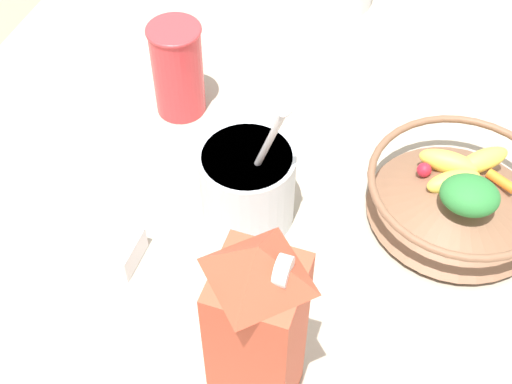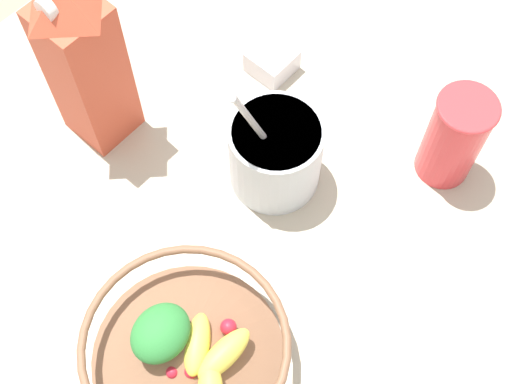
{
  "view_description": "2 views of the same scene",
  "coord_description": "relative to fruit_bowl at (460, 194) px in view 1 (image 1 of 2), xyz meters",
  "views": [
    {
      "loc": [
        -0.61,
        -0.15,
        0.78
      ],
      "look_at": [
        -0.1,
        0.03,
        0.13
      ],
      "focal_mm": 50.0,
      "sensor_mm": 36.0,
      "label": 1
    },
    {
      "loc": [
        0.22,
        -0.31,
        0.89
      ],
      "look_at": [
        -0.05,
        -0.0,
        0.09
      ],
      "focal_mm": 50.0,
      "sensor_mm": 36.0,
      "label": 2
    }
  ],
  "objects": [
    {
      "name": "ground_plane",
      "position": [
        -0.02,
        0.2,
        -0.09
      ],
      "size": [
        6.0,
        6.0,
        0.0
      ],
      "primitive_type": "plane",
      "color": "gray"
    },
    {
      "name": "countertop",
      "position": [
        -0.02,
        0.2,
        -0.06
      ],
      "size": [
        1.11,
        1.11,
        0.04
      ],
      "color": "#B2A893",
      "rests_on": "ground_plane"
    },
    {
      "name": "fruit_bowl",
      "position": [
        0.0,
        0.0,
        0.0
      ],
      "size": [
        0.24,
        0.24,
        0.09
      ],
      "color": "brown",
      "rests_on": "countertop"
    },
    {
      "name": "milk_carton",
      "position": [
        -0.32,
        0.16,
        0.1
      ],
      "size": [
        0.08,
        0.08,
        0.28
      ],
      "color": "#CC4C33",
      "rests_on": "countertop"
    },
    {
      "name": "yogurt_tub",
      "position": [
        -0.09,
        0.26,
        0.02
      ],
      "size": [
        0.12,
        0.12,
        0.23
      ],
      "color": "silver",
      "rests_on": "countertop"
    },
    {
      "name": "drinking_cup",
      "position": [
        0.07,
        0.42,
        0.03
      ],
      "size": [
        0.08,
        0.08,
        0.15
      ],
      "color": "#DB383D",
      "rests_on": "countertop"
    },
    {
      "name": "spice_jar",
      "position": [
        -0.21,
        0.39,
        -0.03
      ],
      "size": [
        0.06,
        0.06,
        0.04
      ],
      "color": "silver",
      "rests_on": "countertop"
    }
  ]
}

